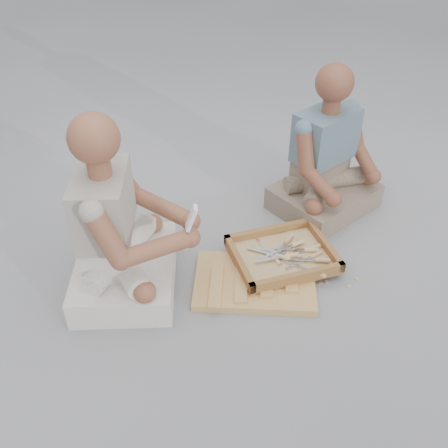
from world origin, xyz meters
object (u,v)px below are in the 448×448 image
object	(u,v)px
carved_panel	(255,282)
companion	(327,165)
tool_tray	(282,255)
craftsman	(119,235)

from	to	relation	value
carved_panel	companion	size ratio (longest dim) A/B	0.68
carved_panel	tool_tray	world-z (taller)	tool_tray
carved_panel	tool_tray	distance (m)	0.21
carved_panel	companion	world-z (taller)	companion
craftsman	tool_tray	bearing A→B (deg)	97.70
tool_tray	companion	xyz separation A→B (m)	(0.39, 0.41, 0.22)
companion	craftsman	bearing A→B (deg)	-8.40
carved_panel	companion	bearing A→B (deg)	41.79
tool_tray	companion	world-z (taller)	companion
craftsman	companion	bearing A→B (deg)	119.38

